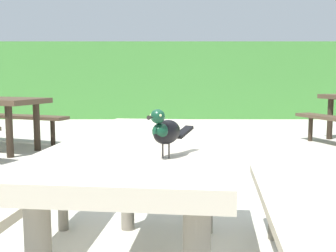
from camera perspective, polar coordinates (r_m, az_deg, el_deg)
name	(u,v)px	position (r m, az deg, el deg)	size (l,w,h in m)	color
hedge_wall	(173,80)	(10.61, 0.67, 6.29)	(28.00, 1.39, 1.85)	#428438
picnic_table_foreground	(150,175)	(2.06, -2.43, -6.75)	(1.87, 1.89, 0.74)	#B2A893
bird_grackle	(166,130)	(1.52, -0.23, -0.62)	(0.18, 0.25, 0.18)	black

